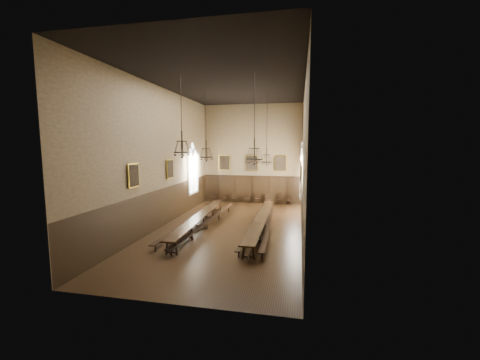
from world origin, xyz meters
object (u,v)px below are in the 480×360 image
(bench_left_inner, at_px, (207,224))
(chair_6, at_px, (279,201))
(bench_right_outer, at_px, (268,227))
(chair_3, at_px, (246,200))
(table_right, at_px, (261,224))
(chair_2, at_px, (234,200))
(chandelier_back_right, at_px, (267,157))
(chandelier_back_left, at_px, (206,153))
(chair_0, at_px, (214,199))
(bench_right_inner, at_px, (252,227))
(chandelier_front_right, at_px, (254,154))
(chair_1, at_px, (224,200))
(chair_5, at_px, (267,201))
(bench_left_outer, at_px, (191,223))
(table_left, at_px, (200,221))
(chandelier_front_left, at_px, (182,147))
(chair_7, at_px, (288,202))
(chair_4, at_px, (257,201))

(bench_left_inner, xyz_separation_m, chair_6, (3.95, 8.67, 0.01))
(bench_right_outer, relative_size, chair_3, 9.55)
(table_right, xyz_separation_m, chair_2, (-3.58, 8.34, -0.15))
(bench_right_outer, bearing_deg, chandelier_back_right, 98.70)
(chair_6, xyz_separation_m, chandelier_back_left, (-4.66, -6.43, 4.44))
(bench_left_inner, bearing_deg, chair_0, 103.91)
(bench_right_inner, xyz_separation_m, chandelier_front_right, (0.43, -2.09, 4.58))
(bench_right_outer, height_order, chandelier_back_left, chandelier_back_left)
(chair_1, xyz_separation_m, chair_5, (4.05, -0.09, 0.01))
(bench_right_inner, height_order, chair_0, chair_0)
(table_right, distance_m, chair_5, 8.39)
(bench_left_outer, bearing_deg, bench_left_inner, -7.53)
(bench_left_inner, relative_size, chair_0, 10.55)
(table_left, height_order, chandelier_back_left, chandelier_back_left)
(bench_right_outer, bearing_deg, chair_6, 89.50)
(table_right, xyz_separation_m, chandelier_front_right, (-0.08, -2.44, 4.43))
(bench_right_outer, xyz_separation_m, chair_0, (-6.04, 8.62, 0.03))
(bench_right_outer, bearing_deg, chandelier_front_left, -150.29)
(chair_5, distance_m, chair_7, 1.89)
(chair_3, distance_m, chandelier_back_right, 7.53)
(bench_right_inner, xyz_separation_m, chandelier_back_left, (-3.63, 2.29, 4.49))
(chair_4, bearing_deg, chair_3, -177.63)
(table_right, relative_size, bench_right_inner, 1.15)
(chair_3, distance_m, chair_6, 2.99)
(chandelier_back_left, bearing_deg, bench_right_inner, -32.26)
(bench_right_inner, distance_m, chair_3, 9.01)
(chair_7, distance_m, chandelier_front_left, 13.32)
(bench_right_inner, bearing_deg, bench_left_outer, 177.05)
(chair_5, relative_size, chandelier_front_left, 0.21)
(chair_2, bearing_deg, chandelier_front_right, -89.91)
(table_right, xyz_separation_m, chair_7, (1.38, 8.44, -0.15))
(bench_right_inner, bearing_deg, table_right, 34.09)
(bench_left_outer, height_order, chair_6, chair_6)
(bench_left_inner, bearing_deg, chair_6, 65.51)
(chair_1, xyz_separation_m, chandelier_back_left, (0.42, -6.52, 4.50))
(bench_left_inner, distance_m, chair_1, 8.83)
(chair_2, bearing_deg, chandelier_back_right, -75.45)
(bench_left_inner, height_order, bench_right_outer, bench_left_inner)
(bench_left_inner, distance_m, chair_4, 8.89)
(bench_right_outer, xyz_separation_m, chandelier_back_left, (-4.59, 2.13, 4.48))
(table_left, distance_m, chair_0, 8.74)
(table_left, xyz_separation_m, chair_3, (1.47, 8.59, -0.11))
(bench_left_inner, height_order, chandelier_back_left, chandelier_back_left)
(chair_2, bearing_deg, bench_left_inner, -106.87)
(bench_left_outer, xyz_separation_m, chair_4, (3.15, 8.51, 0.02))
(chair_0, height_order, chandelier_back_right, chandelier_back_right)
(chair_5, bearing_deg, chair_1, 165.79)
(bench_left_inner, xyz_separation_m, chandelier_front_left, (-0.57, -2.43, 4.88))
(chair_1, height_order, chandelier_front_left, chandelier_front_left)
(table_right, relative_size, bench_right_outer, 1.11)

